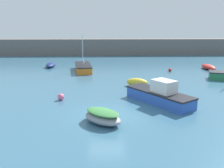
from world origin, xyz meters
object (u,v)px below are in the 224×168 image
at_px(rowboat_with_red_cover, 103,117).
at_px(mooring_buoy_pink, 61,97).
at_px(rowboat_white_midwater, 209,67).
at_px(sailboat_short_mast, 83,67).
at_px(dinghy_near_pier, 137,82).
at_px(mooring_buoy_red, 170,70).
at_px(open_tender_yellow, 51,65).
at_px(motorboat_grey_hull, 160,95).

height_order(rowboat_with_red_cover, mooring_buoy_pink, rowboat_with_red_cover).
bearing_deg(rowboat_white_midwater, sailboat_short_mast, -91.93).
distance_m(sailboat_short_mast, dinghy_near_pier, 9.89).
relative_size(sailboat_short_mast, mooring_buoy_pink, 10.37).
bearing_deg(mooring_buoy_pink, mooring_buoy_red, 44.53).
bearing_deg(open_tender_yellow, mooring_buoy_red, 76.43).
xyz_separation_m(motorboat_grey_hull, mooring_buoy_red, (4.02, 12.41, -0.42)).
bearing_deg(motorboat_grey_hull, mooring_buoy_red, -52.53).
xyz_separation_m(motorboat_grey_hull, mooring_buoy_pink, (-7.63, 0.95, -0.36)).
xyz_separation_m(rowboat_with_red_cover, mooring_buoy_red, (8.34, 16.18, -0.21)).
bearing_deg(mooring_buoy_pink, sailboat_short_mast, 86.31).
distance_m(sailboat_short_mast, rowboat_with_red_cover, 17.11).
relative_size(sailboat_short_mast, dinghy_near_pier, 2.41).
bearing_deg(open_tender_yellow, motorboat_grey_hull, 35.49).
bearing_deg(mooring_buoy_pink, motorboat_grey_hull, -7.13).
bearing_deg(mooring_buoy_pink, open_tender_yellow, 104.41).
bearing_deg(open_tender_yellow, rowboat_with_red_cover, 19.86).
bearing_deg(open_tender_yellow, rowboat_white_midwater, 83.29).
xyz_separation_m(rowboat_with_red_cover, motorboat_grey_hull, (4.32, 3.77, 0.21)).
height_order(dinghy_near_pier, open_tender_yellow, dinghy_near_pier).
bearing_deg(dinghy_near_pier, mooring_buoy_pink, -125.27).
height_order(dinghy_near_pier, mooring_buoy_red, dinghy_near_pier).
height_order(open_tender_yellow, rowboat_white_midwater, rowboat_white_midwater).
bearing_deg(rowboat_with_red_cover, dinghy_near_pier, -66.07).
height_order(dinghy_near_pier, motorboat_grey_hull, motorboat_grey_hull).
xyz_separation_m(sailboat_short_mast, rowboat_with_red_cover, (2.52, -16.92, -0.03)).
distance_m(rowboat_white_midwater, mooring_buoy_pink, 21.29).
bearing_deg(mooring_buoy_red, rowboat_white_midwater, 13.42).
height_order(sailboat_short_mast, mooring_buoy_pink, sailboat_short_mast).
height_order(sailboat_short_mast, rowboat_with_red_cover, sailboat_short_mast).
distance_m(mooring_buoy_red, mooring_buoy_pink, 16.34).
relative_size(motorboat_grey_hull, mooring_buoy_pink, 10.72).
distance_m(motorboat_grey_hull, mooring_buoy_pink, 7.69).
distance_m(dinghy_near_pier, mooring_buoy_pink, 7.78).
height_order(mooring_buoy_red, mooring_buoy_pink, mooring_buoy_pink).
bearing_deg(motorboat_grey_hull, rowboat_with_red_cover, 96.55).
height_order(rowboat_with_red_cover, rowboat_white_midwater, rowboat_with_red_cover).
bearing_deg(rowboat_with_red_cover, mooring_buoy_red, -73.19).
height_order(motorboat_grey_hull, mooring_buoy_pink, motorboat_grey_hull).
distance_m(open_tender_yellow, rowboat_white_midwater, 21.11).
xyz_separation_m(rowboat_white_midwater, mooring_buoy_red, (-5.41, -1.29, -0.11)).
bearing_deg(rowboat_white_midwater, open_tender_yellow, -100.55).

